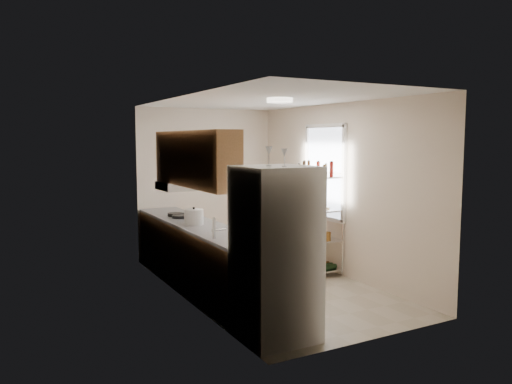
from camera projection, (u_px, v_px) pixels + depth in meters
room at (268, 194)px, 6.94m from camera, size 2.52×4.42×2.62m
counter_run at (196, 255)px, 6.98m from camera, size 0.63×3.51×0.90m
upper_cabinets at (194, 159)px, 6.48m from camera, size 0.33×2.20×0.72m
range_hood at (178, 186)px, 7.25m from camera, size 0.50×0.60×0.12m
window at (325, 172)px, 7.80m from camera, size 0.06×1.00×1.46m
bakers_rack at (315, 201)px, 7.70m from camera, size 0.45×0.90×1.73m
ceiling_dome at (280, 100)px, 6.55m from camera, size 0.34×0.34×0.05m
refrigerator at (275, 253)px, 5.11m from camera, size 0.74×0.74×1.79m
wine_glass_a at (284, 158)px, 4.90m from camera, size 0.06×0.06×0.18m
wine_glass_b at (269, 156)px, 4.96m from camera, size 0.07×0.07×0.20m
rice_cooker at (194, 217)px, 6.80m from camera, size 0.26×0.26×0.21m
frying_pan_large at (180, 217)px, 7.38m from camera, size 0.28×0.28×0.04m
frying_pan_small at (175, 215)px, 7.56m from camera, size 0.29×0.29×0.05m
cutting_board at (313, 208)px, 7.56m from camera, size 0.40×0.47×0.03m
espresso_machine at (309, 197)px, 7.91m from camera, size 0.18×0.26×0.28m
storage_bag at (297, 228)px, 7.99m from camera, size 0.10×0.14×0.16m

